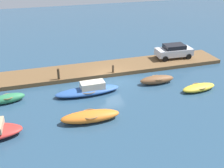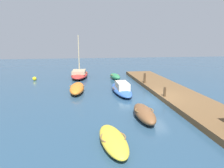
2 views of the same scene
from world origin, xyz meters
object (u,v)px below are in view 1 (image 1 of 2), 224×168
at_px(rowboat_yellow, 199,88).
at_px(motorboat_blue, 89,90).
at_px(dinghy_green, 8,98).
at_px(rowboat_brown, 157,80).
at_px(parked_car, 174,51).
at_px(mooring_post_mid_west, 58,74).
at_px(mooring_post_west, 113,69).
at_px(rowboat_orange, 90,116).

xyz_separation_m(rowboat_yellow, motorboat_blue, (9.87, -2.37, 0.10)).
bearing_deg(dinghy_green, rowboat_brown, 168.43).
bearing_deg(rowboat_yellow, rowboat_brown, -45.35).
bearing_deg(parked_car, mooring_post_mid_west, 10.45).
relative_size(rowboat_brown, mooring_post_west, 4.30).
bearing_deg(motorboat_blue, parked_car, -156.60).
distance_m(motorboat_blue, mooring_post_west, 4.50).
height_order(rowboat_yellow, rowboat_orange, rowboat_orange).
relative_size(dinghy_green, mooring_post_mid_west, 2.72).
distance_m(rowboat_orange, mooring_post_mid_west, 7.57).
xyz_separation_m(rowboat_yellow, mooring_post_west, (6.60, -5.44, 0.51)).
bearing_deg(motorboat_blue, rowboat_orange, 77.94).
height_order(rowboat_brown, rowboat_orange, rowboat_orange).
height_order(rowboat_brown, mooring_post_west, mooring_post_west).
relative_size(mooring_post_mid_west, parked_car, 0.26).
xyz_separation_m(rowboat_yellow, parked_car, (-1.40, -7.45, 0.95)).
height_order(rowboat_brown, motorboat_blue, motorboat_blue).
relative_size(motorboat_blue, dinghy_green, 1.99).
distance_m(motorboat_blue, mooring_post_mid_west, 3.85).
bearing_deg(rowboat_yellow, parked_car, -106.15).
bearing_deg(mooring_post_mid_west, motorboat_blue, 126.26).
bearing_deg(rowboat_yellow, mooring_post_west, -45.02).
distance_m(rowboat_yellow, dinghy_green, 17.03).
distance_m(mooring_post_west, parked_car, 8.26).
bearing_deg(dinghy_green, motorboat_blue, 165.68).
distance_m(rowboat_orange, dinghy_green, 7.76).
xyz_separation_m(rowboat_brown, motorboat_blue, (6.83, 0.16, -0.00)).
relative_size(rowboat_yellow, mooring_post_west, 4.39).
height_order(rowboat_orange, parked_car, parked_car).
relative_size(mooring_post_west, mooring_post_mid_west, 0.74).
height_order(dinghy_green, mooring_post_west, mooring_post_west).
bearing_deg(mooring_post_mid_west, rowboat_yellow, 155.82).
distance_m(dinghy_green, parked_car, 18.77).
distance_m(rowboat_brown, mooring_post_mid_west, 9.55).
relative_size(mooring_post_west, parked_car, 0.19).
bearing_deg(rowboat_yellow, dinghy_green, -15.24).
height_order(dinghy_green, mooring_post_mid_west, mooring_post_mid_west).
height_order(motorboat_blue, mooring_post_mid_west, mooring_post_mid_west).
height_order(rowboat_yellow, parked_car, parked_car).
relative_size(rowboat_brown, dinghy_green, 1.18).
height_order(motorboat_blue, rowboat_orange, motorboat_blue).
bearing_deg(rowboat_yellow, rowboat_orange, 4.91).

